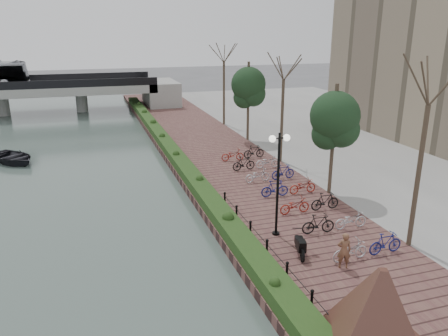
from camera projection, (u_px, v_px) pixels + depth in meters
name	position (u px, v px, depth m)	size (l,w,h in m)	color
ground	(263.00, 312.00, 15.98)	(220.00, 220.00, 0.00)	#59595B
promenade	(223.00, 163.00, 32.96)	(8.00, 75.00, 0.50)	brown
inland_pavement	(400.00, 147.00, 37.57)	(24.00, 75.00, 0.50)	gray
hedge	(172.00, 151.00, 34.09)	(1.10, 56.00, 0.60)	#193814
chain_fence	(276.00, 259.00, 17.95)	(0.10, 14.10, 0.70)	black
granite_monument	(378.00, 314.00, 12.68)	(5.12, 5.12, 2.94)	#401E1B
lamppost	(279.00, 163.00, 19.86)	(1.02, 0.32, 4.98)	black
motorcycle	(300.00, 244.00, 18.94)	(0.49, 1.55, 0.97)	black
pedestrian	(344.00, 250.00, 17.78)	(0.57, 0.37, 1.56)	brown
bicycle_parking	(288.00, 187.00, 25.86)	(2.40, 17.32, 1.00)	silver
street_trees	(303.00, 128.00, 28.70)	(3.20, 37.12, 6.80)	#3E2E24
boat	(13.00, 157.00, 33.70)	(3.20, 4.48, 0.93)	black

